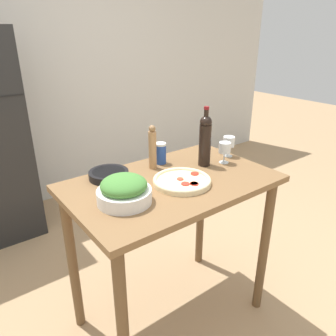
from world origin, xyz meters
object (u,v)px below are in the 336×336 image
Objects in this scene: pepper_mill at (153,148)px; cast_iron_skillet at (109,174)px; wine_glass_near at (225,149)px; salad_bowl at (124,191)px; wine_glass_far at (229,143)px; wine_bottle at (205,139)px; salt_canister at (161,153)px; homemade_pizza at (182,181)px.

pepper_mill is 0.29m from cast_iron_skillet.
cast_iron_skillet is at bearing 174.15° from pepper_mill.
salad_bowl reaches higher than wine_glass_near.
cast_iron_skillet is (-0.27, 0.03, -0.10)m from pepper_mill.
wine_glass_far is 0.84m from salad_bowl.
wine_bottle is 1.37× the size of pepper_mill.
salt_canister reaches higher than cast_iron_skillet.
wine_glass_near is 0.50× the size of pepper_mill.
salt_canister is at bearing 143.76° from wine_glass_near.
wine_glass_near is at bearing -21.72° from wine_bottle.
salt_canister is 0.37× the size of cast_iron_skillet.
wine_bottle is at bearing 158.28° from wine_glass_near.
salt_canister is at bearing 158.36° from wine_glass_far.
wine_glass_far is 0.78m from cast_iron_skillet.
cast_iron_skillet is (-0.27, 0.29, 0.01)m from homemade_pizza.
wine_glass_near is at bearing 10.41° from homemade_pizza.
wine_glass_far is 0.51m from homemade_pizza.
wine_bottle reaches higher than salad_bowl.
homemade_pizza is at bearing -104.63° from salt_canister.
homemade_pizza is at bearing -164.67° from wine_glass_far.
salad_bowl reaches higher than cast_iron_skillet.
salt_canister is (0.08, 0.03, -0.06)m from pepper_mill.
salad_bowl is (-0.83, -0.13, -0.03)m from wine_glass_far.
wine_glass_far is at bearing -11.77° from cast_iron_skillet.
salad_bowl is 0.74× the size of cast_iron_skillet.
homemade_pizza is (0.00, -0.26, -0.11)m from pepper_mill.
salad_bowl is at bearing -175.04° from wine_glass_near.
pepper_mill is at bearing 37.16° from salad_bowl.
salad_bowl is at bearing -169.70° from wine_bottle.
wine_glass_far is at bearing -21.64° from salt_canister.
salad_bowl is (-0.61, -0.11, -0.10)m from wine_bottle.
wine_bottle is at bearing -43.33° from salt_canister.
wine_glass_near is at bearing -26.54° from pepper_mill.
salt_canister is (0.08, 0.30, 0.05)m from homemade_pizza.
wine_glass_near is at bearing -18.59° from cast_iron_skillet.
wine_bottle is 2.72× the size of wine_glass_far.
wine_glass_near is 0.40m from homemade_pizza.
wine_bottle is 1.02× the size of cast_iron_skillet.
homemade_pizza is at bearing -1.30° from salad_bowl.
cast_iron_skillet is at bearing 161.41° from wine_glass_near.
wine_bottle is at bearing -28.55° from pepper_mill.
salad_bowl reaches higher than homemade_pizza.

